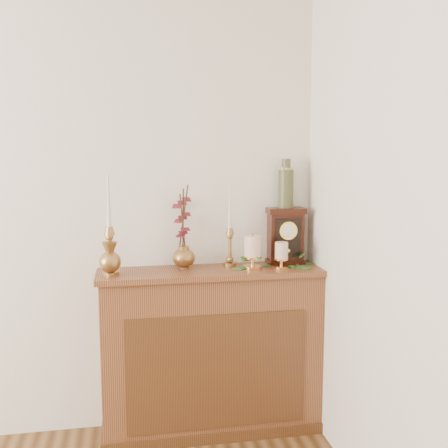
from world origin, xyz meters
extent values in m
cube|color=brown|center=(1.40, 2.10, 0.45)|extent=(1.20, 0.30, 0.90)
cube|color=#582F19|center=(1.40, 1.95, 0.41)|extent=(0.96, 0.01, 0.63)
cube|color=brown|center=(1.40, 2.10, 0.92)|extent=(1.24, 0.34, 0.03)
cube|color=#582F19|center=(1.40, 2.10, 0.03)|extent=(1.23, 0.33, 0.06)
cylinder|color=#A27740|center=(0.86, 2.05, 0.94)|extent=(0.09, 0.09, 0.02)
sphere|color=#A27740|center=(0.86, 2.05, 0.97)|extent=(0.05, 0.05, 0.05)
cylinder|color=#A27740|center=(0.86, 2.05, 1.05)|extent=(0.02, 0.02, 0.15)
sphere|color=#A27740|center=(0.86, 2.05, 1.13)|extent=(0.04, 0.04, 0.04)
cone|color=#A27740|center=(0.86, 2.05, 1.16)|extent=(0.06, 0.06, 0.04)
cone|color=silver|center=(0.86, 2.05, 1.31)|extent=(0.02, 0.02, 0.27)
cylinder|color=#A27740|center=(1.51, 2.17, 0.94)|extent=(0.07, 0.07, 0.02)
sphere|color=#A27740|center=(1.51, 2.17, 0.97)|extent=(0.04, 0.04, 0.04)
cylinder|color=#A27740|center=(1.51, 2.17, 1.03)|extent=(0.02, 0.02, 0.13)
sphere|color=#A27740|center=(1.51, 2.17, 1.10)|extent=(0.03, 0.03, 0.03)
cone|color=#A27740|center=(1.51, 2.17, 1.13)|extent=(0.05, 0.05, 0.04)
cone|color=silver|center=(1.51, 2.17, 1.25)|extent=(0.02, 0.02, 0.23)
cylinder|color=#A27740|center=(0.86, 2.03, 0.94)|extent=(0.06, 0.06, 0.02)
sphere|color=#A27740|center=(0.86, 2.03, 1.01)|extent=(0.11, 0.11, 0.11)
cone|color=#A27740|center=(0.86, 2.03, 1.08)|extent=(0.08, 0.08, 0.06)
cylinder|color=#A27740|center=(1.25, 2.15, 0.93)|extent=(0.05, 0.05, 0.01)
ellipsoid|color=#A27740|center=(1.25, 2.15, 0.99)|extent=(0.13, 0.13, 0.11)
cylinder|color=#A27740|center=(1.25, 2.15, 1.04)|extent=(0.06, 0.06, 0.02)
cylinder|color=#472819|center=(1.25, 2.16, 1.19)|extent=(0.04, 0.07, 0.30)
cylinder|color=#472819|center=(1.25, 2.16, 1.21)|extent=(0.01, 0.07, 0.33)
cylinder|color=#472819|center=(1.25, 2.16, 1.22)|extent=(0.04, 0.11, 0.34)
cylinder|color=#E39E4F|center=(1.62, 2.07, 0.94)|extent=(0.10, 0.10, 0.02)
cylinder|color=#E39E4F|center=(1.62, 2.07, 0.97)|extent=(0.02, 0.02, 0.04)
cylinder|color=#E39E4F|center=(1.62, 2.07, 0.99)|extent=(0.09, 0.09, 0.01)
cylinder|color=#F4E1BF|center=(1.62, 2.07, 1.06)|extent=(0.09, 0.09, 0.11)
cylinder|color=#472819|center=(1.62, 2.07, 1.12)|extent=(0.00, 0.00, 0.01)
cylinder|color=#E39E4F|center=(1.78, 2.05, 0.94)|extent=(0.08, 0.08, 0.01)
cylinder|color=#E39E4F|center=(1.78, 2.05, 0.96)|extent=(0.02, 0.02, 0.04)
cylinder|color=#E39E4F|center=(1.78, 2.05, 0.98)|extent=(0.08, 0.08, 0.01)
cylinder|color=#F4E1BF|center=(1.78, 2.05, 1.03)|extent=(0.07, 0.07, 0.09)
cylinder|color=#472819|center=(1.78, 2.05, 1.08)|extent=(0.00, 0.00, 0.01)
cube|color=#2C6F2A|center=(1.69, 2.04, 0.93)|extent=(0.07, 0.06, 0.00)
cube|color=#2C6F2A|center=(1.53, 2.10, 0.93)|extent=(0.06, 0.06, 0.00)
cube|color=#2C6F2A|center=(1.91, 2.11, 0.93)|extent=(0.06, 0.06, 0.00)
cube|color=#2C6F2A|center=(1.68, 2.10, 0.93)|extent=(0.06, 0.06, 0.00)
cube|color=#2C6F2A|center=(1.64, 2.11, 0.93)|extent=(0.05, 0.06, 0.00)
cube|color=#2C6F2A|center=(1.60, 2.11, 0.93)|extent=(0.05, 0.04, 0.00)
cube|color=#2C6F2A|center=(1.56, 2.09, 0.93)|extent=(0.06, 0.06, 0.00)
cube|color=#2C6F2A|center=(1.59, 2.12, 0.93)|extent=(0.06, 0.05, 0.00)
cube|color=#2C6F2A|center=(1.81, 2.02, 0.93)|extent=(0.06, 0.06, 0.00)
cube|color=#2C6F2A|center=(1.81, 2.07, 0.93)|extent=(0.05, 0.06, 0.00)
cube|color=#2C6F2A|center=(1.61, 2.15, 0.93)|extent=(0.06, 0.07, 0.00)
cube|color=#2C6F2A|center=(1.59, 2.10, 0.98)|extent=(0.05, 0.05, 0.03)
cube|color=#2C6F2A|center=(1.65, 2.04, 1.00)|extent=(0.04, 0.05, 0.03)
cube|color=#2C6F2A|center=(1.91, 2.09, 0.99)|extent=(0.05, 0.05, 0.03)
cube|color=#34110A|center=(1.84, 2.19, 0.94)|extent=(0.22, 0.16, 0.02)
cube|color=#34110A|center=(1.84, 2.19, 1.08)|extent=(0.20, 0.14, 0.28)
cube|color=#34110A|center=(1.84, 2.19, 1.23)|extent=(0.22, 0.16, 0.03)
cube|color=black|center=(1.84, 2.13, 1.08)|extent=(0.15, 0.01, 0.22)
cylinder|color=yellow|center=(1.84, 2.12, 1.13)|extent=(0.10, 0.01, 0.10)
cylinder|color=silver|center=(1.84, 2.12, 1.13)|extent=(0.08, 0.01, 0.08)
sphere|color=yellow|center=(1.84, 2.13, 1.01)|extent=(0.03, 0.03, 0.03)
cylinder|color=#1C3828|center=(1.84, 2.19, 1.36)|extent=(0.09, 0.09, 0.22)
cylinder|color=#1C3828|center=(1.84, 2.19, 1.49)|extent=(0.05, 0.05, 0.07)
cylinder|color=tan|center=(1.84, 2.19, 1.47)|extent=(0.06, 0.06, 0.02)
camera|label=1|loc=(0.95, -0.67, 1.55)|focal=42.00mm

